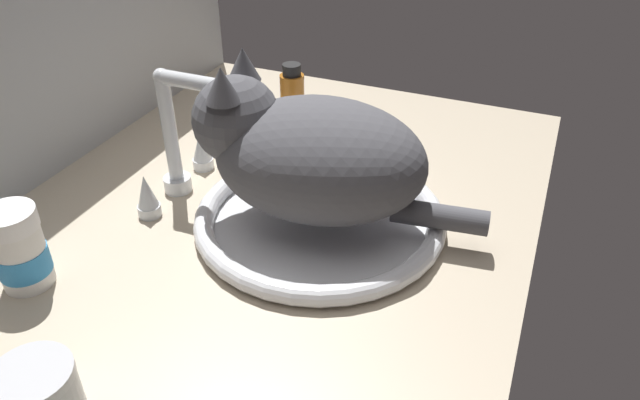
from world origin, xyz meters
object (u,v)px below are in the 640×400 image
sink_basin (320,218)px  faucet (177,146)px  cat (303,153)px  metal_jar (40,398)px  pill_bottle (20,251)px  amber_bottle (293,106)px

sink_basin → faucet: bearing=90.0°
cat → metal_jar: size_ratio=5.26×
sink_basin → cat: cat is taller
sink_basin → pill_bottle: (-23.95, 27.36, 3.59)cm
cat → pill_bottle: size_ratio=3.77×
cat → pill_bottle: 35.10cm
pill_bottle → faucet: bearing=-13.5°
cat → amber_bottle: size_ratio=2.88×
metal_jar → amber_bottle: bearing=2.1°
faucet → cat: (-0.28, -19.47, 3.34)cm
faucet → pill_bottle: bearing=166.5°
cat → metal_jar: 39.62cm
metal_jar → amber_bottle: 58.69cm
sink_basin → metal_jar: 39.82cm
sink_basin → metal_jar: size_ratio=4.57×
metal_jar → cat: bearing=-13.5°
faucet → pill_bottle: 24.77cm
cat → metal_jar: cat is taller
pill_bottle → sink_basin: bearing=-48.8°
sink_basin → pill_bottle: pill_bottle is taller
faucet → pill_bottle: faucet is taller
sink_basin → pill_bottle: 36.53cm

